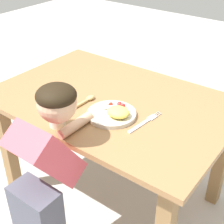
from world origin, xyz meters
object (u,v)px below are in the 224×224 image
plate (113,113)px  fork (145,122)px  person (46,184)px  drinking_cup (56,116)px  spoon (82,103)px

plate → fork: plate is taller
plate → person: (-0.07, -0.39, -0.19)m
plate → person: 0.44m
drinking_cup → fork: bearing=40.2°
fork → person: person is taller
fork → spoon: bearing=104.5°
plate → drinking_cup: (-0.15, -0.21, 0.03)m
fork → spoon: (-0.34, -0.05, 0.01)m
plate → fork: (0.15, 0.04, -0.02)m
spoon → person: person is taller
fork → drinking_cup: size_ratio=2.18×
plate → spoon: 0.19m
spoon → drinking_cup: size_ratio=2.19×
plate → person: size_ratio=0.25×
fork → person: bearing=159.7°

